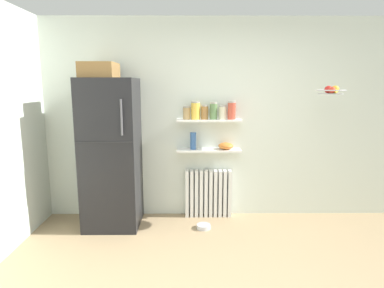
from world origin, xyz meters
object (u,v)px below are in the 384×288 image
Objects in this scene: storage_jar_5 at (232,110)px; hanging_fruit_basket at (331,90)px; vase at (193,141)px; refrigerator at (111,151)px; storage_jar_3 at (214,111)px; radiator at (208,193)px; storage_jar_4 at (223,112)px; pet_food_bowl at (204,227)px; storage_jar_0 at (187,113)px; storage_jar_1 at (196,111)px; storage_jar_2 at (205,112)px; shelf_bowl at (226,146)px.

hanging_fruit_basket reaches higher than storage_jar_5.
refrigerator is at bearing -167.94° from vase.
refrigerator is 1.37m from storage_jar_3.
storage_jar_4 reaches higher than radiator.
pet_food_bowl is 0.52× the size of hanging_fruit_basket.
refrigerator is 1.05m from storage_jar_0.
radiator is at bearing 9.89° from storage_jar_1.
radiator is 3.42× the size of storage_jar_2.
storage_jar_2 is 0.84× the size of vase.
hanging_fruit_basket is at bearing -12.03° from storage_jar_0.
vase reaches higher than shelf_bowl.
hanging_fruit_basket is (1.68, -0.36, 0.29)m from storage_jar_0.
storage_jar_4 is 0.78× the size of storage_jar_5.
hanging_fruit_basket is (1.47, 0.01, 1.66)m from pet_food_bowl.
storage_jar_2 is at bearing 180.00° from storage_jar_3.
pet_food_bowl is at bearing -110.09° from storage_jar_3.
storage_jar_5 is at bearing 0.00° from storage_jar_0.
storage_jar_4 is at bearing 163.64° from hanging_fruit_basket.
storage_jar_4 reaches higher than shelf_bowl.
refrigerator reaches higher than hanging_fruit_basket.
storage_jar_0 is at bearing 180.00° from vase.
hanging_fruit_basket is at bearing -3.09° from refrigerator.
hanging_fruit_basket is (2.60, -0.14, 0.73)m from refrigerator.
shelf_bowl is at bearing 0.00° from storage_jar_1.
refrigerator is 1.48m from pet_food_bowl.
hanging_fruit_basket reaches higher than pet_food_bowl.
refrigerator is 9.07× the size of vase.
radiator is at bearing 174.03° from storage_jar_5.
storage_jar_3 is at bearing 164.98° from hanging_fruit_basket.
vase is 0.66× the size of hanging_fruit_basket.
storage_jar_2 is at bearing 86.93° from pet_food_bowl.
storage_jar_0 is at bearing -180.00° from storage_jar_5.
radiator is 3.74× the size of storage_jar_0.
storage_jar_1 is (1.04, 0.22, 0.47)m from refrigerator.
storage_jar_2 reaches higher than vase.
radiator is 3.67× the size of pet_food_bowl.
hanging_fruit_basket is at bearing -12.89° from storage_jar_1.
refrigerator is at bearing 172.44° from pet_food_bowl.
vase is at bearing -180.00° from storage_jar_2.
storage_jar_4 is at bearing -0.00° from vase.
radiator is 0.50m from pet_food_bowl.
hanging_fruit_basket is at bearing 0.41° from pet_food_bowl.
vase is at bearing 180.00° from storage_jar_3.
storage_jar_0 is 0.91× the size of storage_jar_2.
storage_jar_2 is 1.52m from hanging_fruit_basket.
storage_jar_2 is (-0.06, -0.03, 1.09)m from radiator.
refrigerator is 1.59m from storage_jar_5.
shelf_bowl is (0.28, -0.00, -0.44)m from storage_jar_2.
pet_food_bowl is (-0.30, -0.37, -0.95)m from shelf_bowl.
storage_jar_5 is 1.33× the size of pet_food_bowl.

